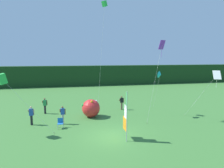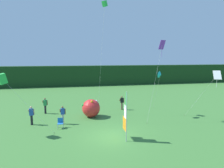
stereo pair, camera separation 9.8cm
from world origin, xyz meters
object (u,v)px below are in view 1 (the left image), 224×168
person_far_left (31,115)px  folding_chair (60,122)px  person_mid_field (122,102)px  kite_green_box_3 (2,79)px  banner_flag (126,117)px  person_near_banner (63,115)px  kite_cyan_delta_2 (160,75)px  kite_green_box_1 (104,5)px  kite_purple_diamond_4 (161,49)px  person_far_right (45,105)px  kite_white_diamond_0 (216,77)px  inflatable_balloon (91,108)px

person_far_left → folding_chair: person_far_left is taller
person_mid_field → kite_green_box_3: bearing=-152.5°
banner_flag → person_near_banner: bearing=135.2°
kite_cyan_delta_2 → person_far_left: bearing=-179.9°
kite_green_box_1 → kite_purple_diamond_4: bearing=-37.4°
person_far_right → kite_green_box_3: size_ratio=0.35×
person_mid_field → kite_green_box_1: 11.17m
person_mid_field → kite_purple_diamond_4: 8.19m
kite_white_diamond_0 → kite_green_box_3: (-18.50, 0.82, 0.12)m
person_far_left → kite_white_diamond_0: size_ratio=0.35×
person_far_right → kite_cyan_delta_2: size_ratio=0.37×
folding_chair → kite_green_box_3: size_ratio=0.18×
inflatable_balloon → kite_purple_diamond_4: bearing=-19.4°
person_far_right → banner_flag: bearing=-52.2°
person_mid_field → kite_white_diamond_0: 10.50m
person_mid_field → inflatable_balloon: inflatable_balloon is taller
person_near_banner → folding_chair: size_ratio=1.95×
person_mid_field → person_far_left: 10.27m
banner_flag → kite_green_box_1: size_ratio=0.31×
person_mid_field → kite_cyan_delta_2: (3.14, -3.58, 3.58)m
kite_white_diamond_0 → kite_green_box_1: size_ratio=0.41×
banner_flag → person_mid_field: (1.98, 8.74, -0.94)m
folding_chair → kite_purple_diamond_4: 11.71m
person_far_right → kite_purple_diamond_4: size_ratio=0.22×
inflatable_balloon → kite_green_box_1: size_ratio=0.16×
banner_flag → kite_green_box_1: kite_green_box_1 is taller
person_far_left → kite_white_diamond_0: (16.91, -3.05, 3.52)m
kite_cyan_delta_2 → kite_purple_diamond_4: bearing=-112.9°
person_far_right → kite_green_box_3: bearing=-112.1°
person_mid_field → kite_purple_diamond_4: size_ratio=0.21×
person_near_banner → kite_green_box_1: bearing=34.4°
banner_flag → kite_green_box_1: bearing=91.5°
banner_flag → kite_cyan_delta_2: bearing=45.2°
person_far_left → person_far_right: size_ratio=0.99×
banner_flag → person_far_right: banner_flag is taller
person_near_banner → folding_chair: bearing=-100.2°
person_mid_field → kite_green_box_1: size_ratio=0.14×
banner_flag → kite_green_box_1: (-0.21, 7.90, 9.99)m
kite_white_diamond_0 → kite_green_box_3: bearing=177.5°
person_far_right → kite_green_box_1: size_ratio=0.14×
kite_cyan_delta_2 → kite_green_box_3: 14.54m
kite_purple_diamond_4 → kite_green_box_3: bearing=-174.8°
kite_purple_diamond_4 → person_far_right: bearing=157.9°
kite_white_diamond_0 → kite_purple_diamond_4: size_ratio=0.64×
inflatable_balloon → folding_chair: 4.13m
person_far_left → kite_purple_diamond_4: bearing=-4.5°
kite_green_box_3 → kite_purple_diamond_4: bearing=5.2°
inflatable_balloon → person_far_left: bearing=-166.6°
folding_chair → kite_cyan_delta_2: size_ratio=0.18×
kite_green_box_3 → person_far_right: bearing=67.9°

